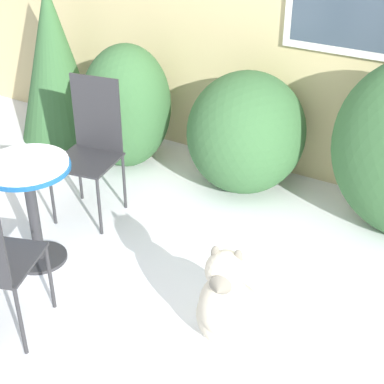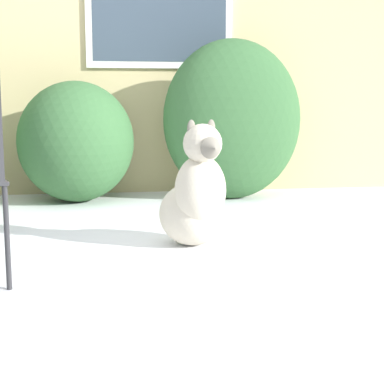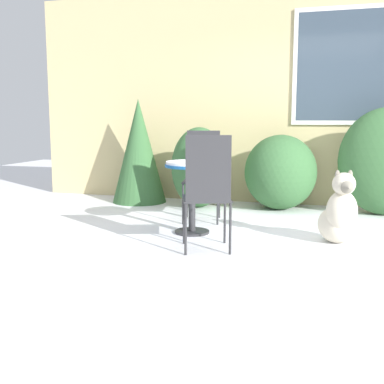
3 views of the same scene
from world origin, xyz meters
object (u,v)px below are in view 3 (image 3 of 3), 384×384
object	(u,v)px
patio_chair_far_side	(207,189)
dog	(340,216)
patio_chair_near_table	(203,172)
patio_table	(192,178)

from	to	relation	value
patio_chair_far_side	dog	size ratio (longest dim) A/B	1.46
patio_chair_near_table	dog	world-z (taller)	patio_chair_near_table
patio_chair_near_table	patio_table	bearing A→B (deg)	-93.88
patio_chair_near_table	patio_chair_far_side	bearing A→B (deg)	-83.47
patio_table	dog	world-z (taller)	patio_table
patio_chair_far_side	dog	xyz separation A→B (m)	(1.19, 0.63, -0.30)
patio_table	dog	xyz separation A→B (m)	(1.53, -0.04, -0.32)
patio_table	patio_chair_far_side	bearing A→B (deg)	-63.19
patio_table	patio_chair_far_side	size ratio (longest dim) A/B	0.72
patio_table	dog	bearing A→B (deg)	-1.58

